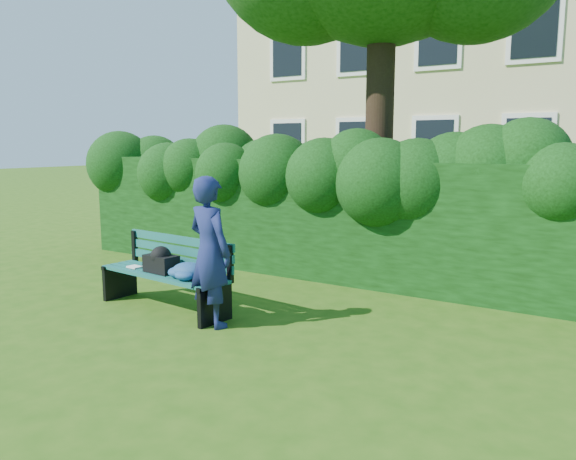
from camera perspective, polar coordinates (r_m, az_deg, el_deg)
The scene contains 5 objects.
ground at distance 6.90m, azimuth -2.71°, elevation -8.47°, with size 80.00×80.00×0.00m, color #2A5510.
apartment_building at distance 20.12m, azimuth 22.32°, elevation 19.52°, with size 16.00×8.08×12.00m.
hedge at distance 8.56m, azimuth 5.78°, elevation 1.06°, with size 10.00×1.00×1.80m.
park_bench at distance 7.05m, azimuth -11.73°, elevation -4.10°, with size 1.94×0.73×0.89m.
man_reading at distance 6.33m, azimuth -7.95°, elevation -2.20°, with size 0.62×0.41×1.70m, color navy.
Camera 1 is at (3.81, -5.37, 2.05)m, focal length 35.00 mm.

